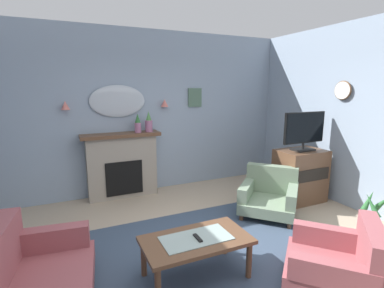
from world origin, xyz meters
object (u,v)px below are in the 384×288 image
object	(u,v)px
armchair_in_corner	(269,194)
tv_cabinet	(300,176)
wall_clock	(343,90)
tv_flatscreen	(304,130)
fireplace	(122,166)
wall_sconce_left	(65,105)
tv_remote	(198,238)
mantel_vase_left	(149,123)
wall_sconce_right	(165,103)
mantel_vase_right	(138,124)
coffee_table	(196,243)
potted_plant_small_fern	(376,220)
armchair_beside_couch	(340,261)
wall_mirror	(118,101)
framed_picture	(195,98)

from	to	relation	value
armchair_in_corner	tv_cabinet	distance (m)	0.85
wall_clock	tv_flatscreen	size ratio (longest dim) A/B	0.37
fireplace	wall_sconce_left	bearing A→B (deg)	173.84
tv_remote	tv_flatscreen	distance (m)	2.87
tv_remote	armchair_in_corner	size ratio (longest dim) A/B	0.14
mantel_vase_left	armchair_in_corner	distance (m)	2.40
wall_sconce_right	tv_flatscreen	bearing A→B (deg)	-39.78
mantel_vase_right	tv_cabinet	distance (m)	2.97
armchair_in_corner	tv_remote	bearing A→B (deg)	-150.54
coffee_table	potted_plant_small_fern	world-z (taller)	potted_plant_small_fern
potted_plant_small_fern	mantel_vase_left	bearing A→B (deg)	125.94
wall_clock	tv_cabinet	distance (m)	1.56
tv_cabinet	potted_plant_small_fern	distance (m)	1.47
armchair_beside_couch	tv_cabinet	world-z (taller)	tv_cabinet
wall_mirror	tv_flatscreen	bearing A→B (deg)	-30.68
wall_clock	framed_picture	world-z (taller)	wall_clock
framed_picture	tv_cabinet	xyz separation A→B (m)	(1.25, -1.62, -1.30)
wall_clock	framed_picture	bearing A→B (deg)	132.94
wall_mirror	tv_remote	bearing A→B (deg)	-85.18
wall_sconce_left	tv_remote	xyz separation A→B (m)	(1.08, -2.72, -1.21)
wall_sconce_left	tv_cabinet	world-z (taller)	wall_sconce_left
wall_clock	tv_flatscreen	xyz separation A→B (m)	(-0.51, 0.25, -0.65)
fireplace	armchair_in_corner	xyz separation A→B (m)	(1.94, -1.66, -0.27)
coffee_table	tv_remote	xyz separation A→B (m)	(0.01, -0.02, 0.07)
tv_remote	fireplace	bearing A→B (deg)	95.08
potted_plant_small_fern	armchair_beside_couch	bearing A→B (deg)	-160.26
tv_remote	armchair_beside_couch	distance (m)	1.39
framed_picture	armchair_in_corner	world-z (taller)	framed_picture
wall_sconce_left	coffee_table	distance (m)	3.17
armchair_in_corner	mantel_vase_left	bearing A→B (deg)	131.39
tv_remote	potted_plant_small_fern	xyz separation A→B (m)	(2.37, -0.30, -0.16)
mantel_vase_right	potted_plant_small_fern	distance (m)	3.84
mantel_vase_left	wall_sconce_right	distance (m)	0.50
mantel_vase_right	coffee_table	distance (m)	2.74
armchair_beside_couch	potted_plant_small_fern	bearing A→B (deg)	19.74
wall_sconce_right	framed_picture	size ratio (longest dim) A/B	0.39
fireplace	tv_flatscreen	distance (m)	3.20
tv_cabinet	tv_flatscreen	distance (m)	0.80
mantel_vase_right	mantel_vase_left	world-z (taller)	mantel_vase_left
framed_picture	tv_flatscreen	world-z (taller)	framed_picture
wall_sconce_left	tv_cabinet	size ratio (longest dim) A/B	0.16
wall_sconce_left	framed_picture	bearing A→B (deg)	1.46
wall_sconce_left	tv_flatscreen	world-z (taller)	wall_sconce_left
armchair_in_corner	tv_flatscreen	world-z (taller)	tv_flatscreen
mantel_vase_left	armchair_beside_couch	distance (m)	3.59
wall_clock	coffee_table	world-z (taller)	wall_clock
wall_mirror	tv_remote	world-z (taller)	wall_mirror
wall_sconce_right	coffee_table	size ratio (longest dim) A/B	0.13
coffee_table	armchair_beside_couch	bearing A→B (deg)	-32.46
potted_plant_small_fern	wall_sconce_left	bearing A→B (deg)	138.84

